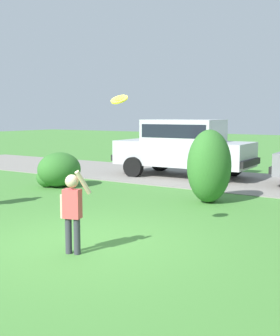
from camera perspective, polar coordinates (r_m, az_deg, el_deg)
ground_plane at (r=7.55m, az=-6.82°, el=-9.35°), size 80.00×80.00×0.00m
driveway_strip at (r=14.28m, az=13.90°, el=-1.78°), size 28.00×4.40×0.02m
shrub_near_tree at (r=13.26m, az=-10.36°, el=-0.31°), size 1.15×1.35×1.00m
shrub_centre_left at (r=10.80m, az=8.76°, el=0.22°), size 1.01×1.20×1.74m
parked_suv at (r=15.13m, az=5.53°, el=2.93°), size 4.77×2.25×1.92m
child_thrower at (r=6.82m, az=-8.56°, el=-4.93°), size 0.41×0.35×1.29m
frisbee at (r=7.31m, az=-2.64°, el=8.68°), size 0.28×0.26×0.16m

